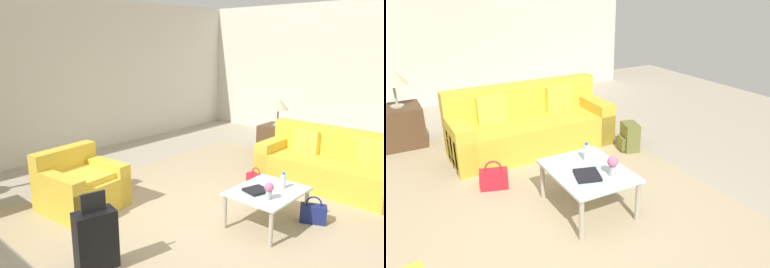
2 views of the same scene
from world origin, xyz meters
The scene contains 15 objects.
ground_plane centered at (0.00, 0.00, 0.00)m, with size 12.00×12.00×0.00m, color #A89E89.
wall_back centered at (0.00, 4.06, 1.55)m, with size 10.24×0.12×3.10m, color beige.
wall_right centered at (5.06, 0.00, 1.55)m, with size 0.12×8.00×3.10m, color beige.
area_rug centered at (0.60, 0.20, 0.00)m, with size 5.20×4.40×0.01m, color tan.
couch centered at (2.19, -0.60, 0.31)m, with size 0.86×2.27×0.91m.
armchair centered at (-0.91, 1.67, 0.29)m, with size 1.06×1.02×0.81m.
coffee_table centered at (0.40, -0.50, 0.40)m, with size 0.95×0.74×0.46m.
water_bottle centered at (0.60, -0.60, 0.55)m, with size 0.06×0.06×0.20m.
coffee_table_book centered at (0.28, -0.42, 0.47)m, with size 0.27×0.24×0.03m, color black.
flower_vase centered at (0.18, -0.65, 0.58)m, with size 0.11×0.11×0.21m.
side_table centered at (3.20, 1.00, 0.29)m, with size 0.60×0.60×0.59m, color #513823.
table_lamp centered at (3.20, 1.00, 1.02)m, with size 0.41×0.41×0.55m.
suitcase_black centered at (-1.60, 0.20, 0.36)m, with size 0.44×0.31×0.85m.
handbag_red centered at (1.29, 0.23, 0.13)m, with size 0.23×0.35×0.36m.
handbag_navy centered at (0.84, -0.91, 0.13)m, with size 0.26×0.35×0.36m.
Camera 1 is at (-3.39, -2.73, 2.24)m, focal length 35.00 mm.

